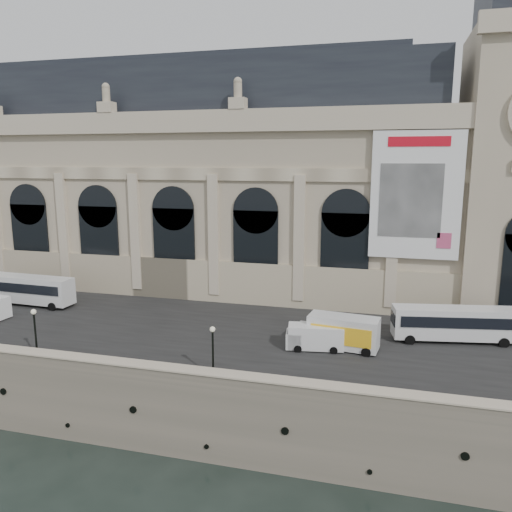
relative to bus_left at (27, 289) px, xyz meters
The scene contains 11 objects.
ground 26.05m from the bus_left, 37.67° to the right, with size 260.00×260.00×0.00m, color black.
quay 28.35m from the bus_left, 45.28° to the left, with size 160.00×70.00×6.00m, color gray.
street 19.77m from the bus_left, ahead, with size 160.00×24.00×0.06m, color #2D2D2D.
parapet 24.49m from the bus_left, 36.55° to the right, with size 160.00×1.40×1.21m.
museum 23.93m from the bus_left, 48.96° to the left, with size 69.00×18.70×29.10m.
bus_left is the anchor object (origin of this frame).
bus_right 46.36m from the bus_left, ahead, with size 11.30×4.18×3.26m.
van_c 34.44m from the bus_left, ahead, with size 5.26×2.65×2.24m.
box_truck 36.51m from the bus_left, ahead, with size 7.62×3.38×2.97m.
lamp_left 17.64m from the bus_left, 48.56° to the right, with size 0.44×0.44×4.32m.
lamp_right 30.42m from the bus_left, 25.36° to the right, with size 0.42×0.42×4.14m.
Camera 1 is at (20.34, -32.00, 22.66)m, focal length 35.00 mm.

